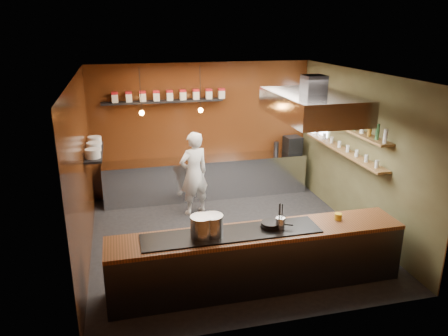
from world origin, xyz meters
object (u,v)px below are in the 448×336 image
object	(u,v)px
stockpot_small	(212,225)
chef	(194,174)
stockpot_large	(202,227)
extractor_hood	(312,105)
espresso_machine	(293,144)

from	to	relation	value
stockpot_small	chef	xyz separation A→B (m)	(0.25, 2.88, -0.21)
stockpot_large	stockpot_small	xyz separation A→B (m)	(0.15, 0.02, -0.00)
extractor_hood	espresso_machine	bearing A→B (deg)	73.06
stockpot_large	chef	bearing A→B (deg)	82.14
stockpot_small	espresso_machine	xyz separation A→B (m)	(2.79, 3.82, -0.01)
stockpot_small	extractor_hood	bearing A→B (deg)	30.96
extractor_hood	espresso_machine	world-z (taller)	extractor_hood
stockpot_small	chef	bearing A→B (deg)	85.02
stockpot_large	espresso_machine	xyz separation A→B (m)	(2.94, 3.85, -0.01)
espresso_machine	chef	distance (m)	2.72
extractor_hood	stockpot_small	world-z (taller)	extractor_hood
stockpot_large	stockpot_small	distance (m)	0.15
chef	espresso_machine	bearing A→B (deg)	-179.29
stockpot_large	chef	size ratio (longest dim) A/B	0.18
stockpot_small	chef	world-z (taller)	chef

